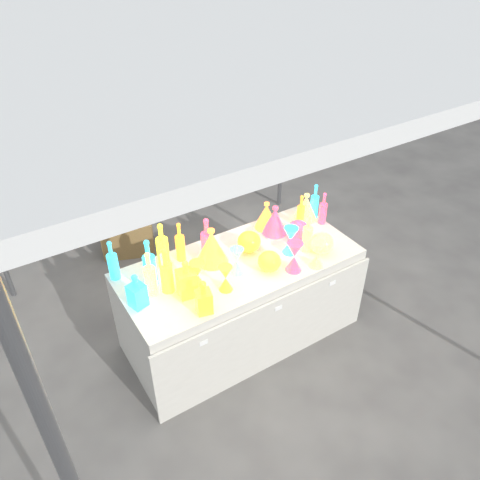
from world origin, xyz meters
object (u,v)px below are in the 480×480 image
decanter_0 (186,278)px  globe_0 (269,262)px  bottle_0 (162,244)px  hourglass_0 (226,278)px  lampshade_0 (212,246)px  cardboard_box_closed (128,234)px  display_table (241,300)px

decanter_0 → globe_0: decanter_0 is taller
bottle_0 → hourglass_0: size_ratio=1.77×
globe_0 → lampshade_0: bearing=134.0°
cardboard_box_closed → lampshade_0: 1.65m
hourglass_0 → globe_0: size_ratio=1.15×
display_table → globe_0: globe_0 is taller
decanter_0 → globe_0: size_ratio=1.68×
cardboard_box_closed → decanter_0: decanter_0 is taller
display_table → bottle_0: size_ratio=5.31×
hourglass_0 → globe_0: hourglass_0 is taller
hourglass_0 → lampshade_0: lampshade_0 is taller
decanter_0 → display_table: bearing=19.8°
display_table → cardboard_box_closed: (-0.34, 1.61, -0.19)m
cardboard_box_closed → decanter_0: (-0.15, -1.71, 0.71)m
cardboard_box_closed → hourglass_0: hourglass_0 is taller
hourglass_0 → lampshade_0: bearing=76.7°
display_table → lampshade_0: bearing=142.4°
display_table → globe_0: 0.50m
cardboard_box_closed → hourglass_0: size_ratio=2.56×
cardboard_box_closed → bottle_0: bearing=-74.9°
hourglass_0 → bottle_0: bearing=115.5°
display_table → decanter_0: 0.72m
cardboard_box_closed → bottle_0: size_ratio=1.44×
decanter_0 → globe_0: (0.62, -0.08, -0.07)m
bottle_0 → cardboard_box_closed: bearing=83.8°
decanter_0 → lampshade_0: decanter_0 is taller
bottle_0 → globe_0: bearing=-38.1°
decanter_0 → globe_0: bearing=1.1°
cardboard_box_closed → hourglass_0: bearing=-65.8°
display_table → bottle_0: 0.79m
display_table → globe_0: bearing=-54.0°
cardboard_box_closed → display_table: bearing=-56.9°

